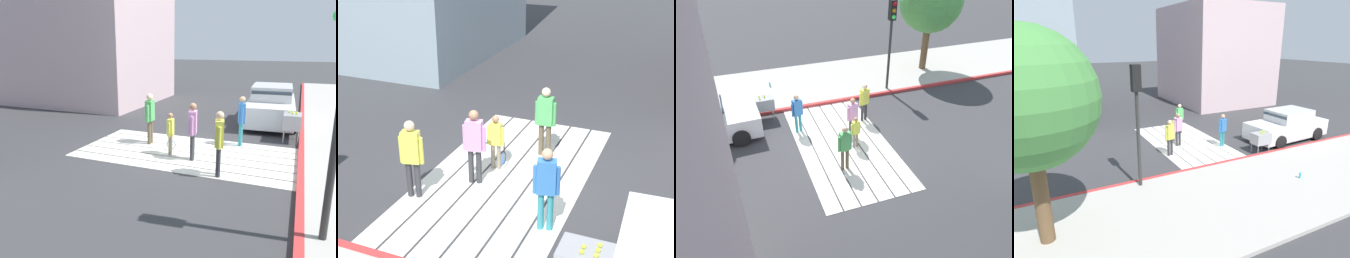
# 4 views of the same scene
# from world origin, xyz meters

# --- Properties ---
(ground_plane) EXTENTS (120.00, 120.00, 0.00)m
(ground_plane) POSITION_xyz_m (0.00, 0.00, 0.00)
(ground_plane) COLOR #38383A
(crosswalk_stripes) EXTENTS (6.40, 3.25, 0.01)m
(crosswalk_stripes) POSITION_xyz_m (0.00, 0.00, 0.01)
(crosswalk_stripes) COLOR silver
(crosswalk_stripes) RESTS_ON ground
(sidewalk_west) EXTENTS (4.80, 40.00, 0.12)m
(sidewalk_west) POSITION_xyz_m (-5.60, 0.00, 0.06)
(sidewalk_west) COLOR #ADA8A0
(sidewalk_west) RESTS_ON ground
(curb_painted) EXTENTS (0.16, 40.00, 0.13)m
(curb_painted) POSITION_xyz_m (-3.25, 0.00, 0.07)
(curb_painted) COLOR #BC3333
(curb_painted) RESTS_ON ground
(building_far_north) EXTENTS (8.00, 6.03, 11.31)m
(building_far_north) POSITION_xyz_m (8.50, 7.16, 5.65)
(building_far_north) COLOR #8C9EA8
(building_far_north) RESTS_ON ground
(building_far_south) EXTENTS (8.00, 7.04, 7.61)m
(building_far_south) POSITION_xyz_m (8.50, -7.15, 3.80)
(building_far_south) COLOR beige
(building_far_south) RESTS_ON ground
(car_parked_near_curb) EXTENTS (2.13, 4.37, 1.57)m
(car_parked_near_curb) POSITION_xyz_m (-2.00, -4.93, 0.73)
(car_parked_near_curb) COLOR white
(car_parked_near_curb) RESTS_ON ground
(traffic_light_corner) EXTENTS (0.39, 0.28, 4.24)m
(traffic_light_corner) POSITION_xyz_m (-3.58, 3.58, 3.04)
(traffic_light_corner) COLOR #2D2D2D
(traffic_light_corner) RESTS_ON ground
(street_tree) EXTENTS (3.20, 3.20, 5.32)m
(street_tree) POSITION_xyz_m (-5.20, 6.55, 3.63)
(street_tree) COLOR brown
(street_tree) RESTS_ON ground
(tennis_ball_cart) EXTENTS (0.56, 0.80, 1.02)m
(tennis_ball_cart) POSITION_xyz_m (-2.90, -2.43, 0.70)
(tennis_ball_cart) COLOR #99999E
(tennis_ball_cart) RESTS_ON ground
(water_bottle) EXTENTS (0.07, 0.07, 0.22)m
(water_bottle) POSITION_xyz_m (-5.74, -1.79, 0.23)
(water_bottle) COLOR #33A5BF
(water_bottle) RESTS_ON sidewalk_west
(pedestrian_adult_lead) EXTENTS (0.28, 0.46, 1.61)m
(pedestrian_adult_lead) POSITION_xyz_m (-1.40, -1.34, 0.94)
(pedestrian_adult_lead) COLOR teal
(pedestrian_adult_lead) RESTS_ON ground
(pedestrian_adult_trailing) EXTENTS (0.27, 0.47, 1.63)m
(pedestrian_adult_trailing) POSITION_xyz_m (-0.38, 0.53, 0.95)
(pedestrian_adult_trailing) COLOR #333338
(pedestrian_adult_trailing) RESTS_ON ground
(pedestrian_adult_side) EXTENTS (0.28, 0.47, 1.65)m
(pedestrian_adult_side) POSITION_xyz_m (-1.33, 1.41, 0.96)
(pedestrian_adult_side) COLOR #333338
(pedestrian_adult_side) RESTS_ON ground
(pedestrian_teen_behind) EXTENTS (0.24, 0.49, 1.67)m
(pedestrian_teen_behind) POSITION_xyz_m (1.38, -0.41, 0.97)
(pedestrian_teen_behind) COLOR brown
(pedestrian_teen_behind) RESTS_ON ground
(pedestrian_child_with_racket) EXTENTS (0.29, 0.40, 1.27)m
(pedestrian_child_with_racket) POSITION_xyz_m (0.35, 0.36, 0.71)
(pedestrian_child_with_racket) COLOR gray
(pedestrian_child_with_racket) RESTS_ON ground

